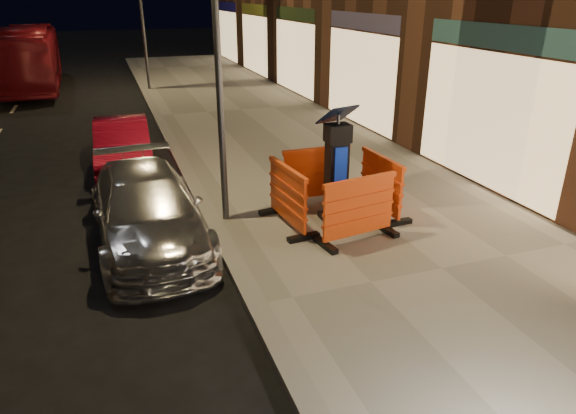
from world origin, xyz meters
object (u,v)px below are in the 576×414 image
object	(u,v)px
barrier_back	(316,175)
barrier_bldgside	(381,185)
barrier_front	(359,209)
car_silver	(151,242)
barrier_kerbside	(288,197)
parking_kiosk	(337,167)
car_red	(126,168)
bus_doubledecker	(35,88)

from	to	relation	value
barrier_back	barrier_bldgside	xyz separation A→B (m)	(0.95, -0.95, 0.00)
barrier_front	car_silver	size ratio (longest dim) A/B	0.33
barrier_back	barrier_kerbside	distance (m)	1.34
parking_kiosk	barrier_kerbside	size ratio (longest dim) A/B	1.40
barrier_kerbside	parking_kiosk	bearing A→B (deg)	-95.98
parking_kiosk	barrier_front	xyz separation A→B (m)	(0.00, -0.95, -0.45)
barrier_front	car_red	size ratio (longest dim) A/B	0.39
parking_kiosk	bus_doubledecker	bearing A→B (deg)	106.43
barrier_front	barrier_kerbside	xyz separation A→B (m)	(-0.95, 0.95, 0.00)
barrier_bldgside	car_red	xyz separation A→B (m)	(-4.53, 4.92, -0.72)
parking_kiosk	car_red	xyz separation A→B (m)	(-3.58, 4.92, -1.17)
parking_kiosk	barrier_bldgside	size ratio (longest dim) A/B	1.40
parking_kiosk	barrier_bldgside	distance (m)	1.05
barrier_back	car_red	distance (m)	5.39
barrier_bldgside	car_red	size ratio (longest dim) A/B	0.39
barrier_bldgside	parking_kiosk	bearing A→B (deg)	88.02
barrier_kerbside	bus_doubledecker	size ratio (longest dim) A/B	0.15
barrier_front	car_red	distance (m)	6.91
barrier_kerbside	barrier_bldgside	size ratio (longest dim) A/B	1.00
car_red	barrier_bldgside	bearing A→B (deg)	-45.65
parking_kiosk	barrier_bldgside	bearing A→B (deg)	-3.98
barrier_kerbside	barrier_bldgside	bearing A→B (deg)	-95.98
parking_kiosk	bus_doubledecker	world-z (taller)	parking_kiosk
car_silver	bus_doubledecker	bearing A→B (deg)	98.94
barrier_kerbside	barrier_bldgside	world-z (taller)	same
barrier_front	car_silver	world-z (taller)	barrier_front
car_red	bus_doubledecker	xyz separation A→B (m)	(-3.32, 13.61, 0.00)
parking_kiosk	barrier_front	bearing A→B (deg)	-93.98
parking_kiosk	barrier_back	bearing A→B (deg)	86.02
barrier_back	barrier_kerbside	bearing A→B (deg)	-135.98
barrier_back	barrier_bldgside	world-z (taller)	same
barrier_bldgside	barrier_front	bearing A→B (deg)	133.02
barrier_front	bus_doubledecker	bearing A→B (deg)	100.51
parking_kiosk	car_red	size ratio (longest dim) A/B	0.55
parking_kiosk	barrier_kerbside	distance (m)	1.05
car_silver	barrier_bldgside	bearing A→B (deg)	-7.77
barrier_back	car_red	xyz separation A→B (m)	(-3.58, 3.97, -0.72)
barrier_back	barrier_kerbside	size ratio (longest dim) A/B	1.00
barrier_back	barrier_bldgside	size ratio (longest dim) A/B	1.00
barrier_bldgside	car_red	distance (m)	6.73
car_red	bus_doubledecker	distance (m)	14.01
car_silver	bus_doubledecker	world-z (taller)	bus_doubledecker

